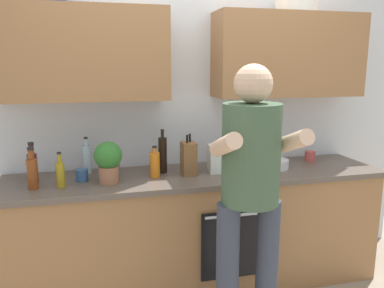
# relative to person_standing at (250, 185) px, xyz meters

# --- Properties ---
(ground_plane) EXTENTS (12.00, 12.00, 0.00)m
(ground_plane) POSITION_rel_person_standing_xyz_m (-0.14, 0.68, -1.01)
(ground_plane) COLOR gray
(back_wall_unit) EXTENTS (4.00, 0.38, 2.50)m
(back_wall_unit) POSITION_rel_person_standing_xyz_m (-0.14, 0.95, 0.49)
(back_wall_unit) COLOR silver
(back_wall_unit) RESTS_ON ground
(counter) EXTENTS (2.84, 0.67, 0.90)m
(counter) POSITION_rel_person_standing_xyz_m (-0.14, 0.68, -0.56)
(counter) COLOR olive
(counter) RESTS_ON ground
(person_standing) EXTENTS (0.49, 0.45, 1.71)m
(person_standing) POSITION_rel_person_standing_xyz_m (0.00, 0.00, 0.00)
(person_standing) COLOR #383D4C
(person_standing) RESTS_ON ground
(bottle_water) EXTENTS (0.06, 0.06, 0.28)m
(bottle_water) POSITION_rel_person_standing_xyz_m (-0.94, 0.90, 0.00)
(bottle_water) COLOR silver
(bottle_water) RESTS_ON counter
(bottle_juice) EXTENTS (0.07, 0.07, 0.23)m
(bottle_juice) POSITION_rel_person_standing_xyz_m (-0.46, 0.67, -0.02)
(bottle_juice) COLOR orange
(bottle_juice) RESTS_ON counter
(bottle_hotsauce) EXTENTS (0.06, 0.06, 0.22)m
(bottle_hotsauce) POSITION_rel_person_standing_xyz_m (0.28, 0.63, -0.02)
(bottle_hotsauce) COLOR red
(bottle_hotsauce) RESTS_ON counter
(bottle_soy) EXTENTS (0.06, 0.06, 0.33)m
(bottle_soy) POSITION_rel_person_standing_xyz_m (-0.39, 0.78, 0.03)
(bottle_soy) COLOR black
(bottle_soy) RESTS_ON counter
(bottle_wine) EXTENTS (0.07, 0.07, 0.29)m
(bottle_wine) POSITION_rel_person_standing_xyz_m (-1.30, 0.73, 0.00)
(bottle_wine) COLOR #471419
(bottle_wine) RESTS_ON counter
(bottle_oil) EXTENTS (0.06, 0.06, 0.24)m
(bottle_oil) POSITION_rel_person_standing_xyz_m (-1.11, 0.59, -0.02)
(bottle_oil) COLOR olive
(bottle_oil) RESTS_ON counter
(bottle_vinegar) EXTENTS (0.07, 0.07, 0.28)m
(bottle_vinegar) POSITION_rel_person_standing_xyz_m (-1.28, 0.59, 0.00)
(bottle_vinegar) COLOR brown
(bottle_vinegar) RESTS_ON counter
(cup_stoneware) EXTENTS (0.08, 0.08, 0.08)m
(cup_stoneware) POSITION_rel_person_standing_xyz_m (-0.75, 0.77, -0.07)
(cup_stoneware) COLOR slate
(cup_stoneware) RESTS_ON counter
(cup_tea) EXTENTS (0.09, 0.09, 0.08)m
(cup_tea) POSITION_rel_person_standing_xyz_m (-0.97, 0.70, -0.07)
(cup_tea) COLOR #33598C
(cup_tea) RESTS_ON counter
(cup_ceramic) EXTENTS (0.09, 0.09, 0.08)m
(cup_ceramic) POSITION_rel_person_standing_xyz_m (0.89, 0.83, -0.07)
(cup_ceramic) COLOR #BF4C47
(cup_ceramic) RESTS_ON counter
(mixing_bowl) EXTENTS (0.21, 0.21, 0.07)m
(mixing_bowl) POSITION_rel_person_standing_xyz_m (0.50, 0.69, -0.08)
(mixing_bowl) COLOR silver
(mixing_bowl) RESTS_ON counter
(knife_block) EXTENTS (0.10, 0.14, 0.30)m
(knife_block) POSITION_rel_person_standing_xyz_m (-0.21, 0.69, 0.01)
(knife_block) COLOR brown
(knife_block) RESTS_ON counter
(potted_herb) EXTENTS (0.19, 0.19, 0.29)m
(potted_herb) POSITION_rel_person_standing_xyz_m (-0.79, 0.61, 0.05)
(potted_herb) COLOR #9E6647
(potted_herb) RESTS_ON counter
(grocery_bag_produce) EXTENTS (0.22, 0.15, 0.21)m
(grocery_bag_produce) POSITION_rel_person_standing_xyz_m (0.06, 0.69, -0.01)
(grocery_bag_produce) COLOR silver
(grocery_bag_produce) RESTS_ON counter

